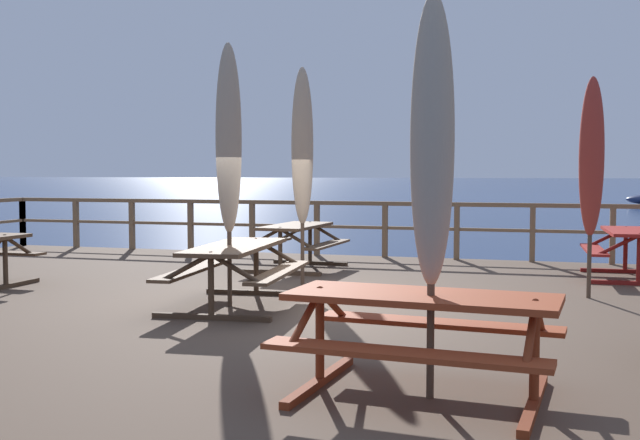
{
  "coord_description": "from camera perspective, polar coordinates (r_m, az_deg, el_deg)",
  "views": [
    {
      "loc": [
        2.98,
        -9.3,
        2.32
      ],
      "look_at": [
        0.0,
        0.82,
        1.66
      ],
      "focal_mm": 42.91,
      "sensor_mm": 36.0,
      "label": 1
    }
  ],
  "objects": [
    {
      "name": "ground_plane",
      "position": [
        10.03,
        -1.34,
        -9.77
      ],
      "size": [
        600.0,
        600.0,
        0.0
      ],
      "primitive_type": "plane",
      "color": "navy"
    },
    {
      "name": "wooden_deck",
      "position": [
        9.96,
        -1.34,
        -7.93
      ],
      "size": [
        16.96,
        10.94,
        0.66
      ],
      "primitive_type": "cube",
      "color": "brown",
      "rests_on": "ground"
    },
    {
      "name": "railing_waterside_far",
      "position": [
        14.95,
        4.87,
        -0.0
      ],
      "size": [
        16.76,
        0.1,
        1.09
      ],
      "color": "brown",
      "rests_on": "wooden_deck"
    },
    {
      "name": "picnic_table_back_left",
      "position": [
        9.52,
        -6.32,
        -3.05
      ],
      "size": [
        1.58,
        2.28,
        0.78
      ],
      "color": "brown",
      "rests_on": "wooden_deck"
    },
    {
      "name": "picnic_table_back_right",
      "position": [
        5.75,
        7.61,
        -7.49
      ],
      "size": [
        2.09,
        1.56,
        0.78
      ],
      "color": "#993819",
      "rests_on": "wooden_deck"
    },
    {
      "name": "picnic_table_mid_left",
      "position": [
        12.84,
        22.25,
        -1.63
      ],
      "size": [
        1.46,
        1.84,
        0.78
      ],
      "color": "maroon",
      "rests_on": "wooden_deck"
    },
    {
      "name": "picnic_table_front_left",
      "position": [
        13.08,
        -1.81,
        -1.27
      ],
      "size": [
        1.48,
        1.86,
        0.78
      ],
      "color": "brown",
      "rests_on": "wooden_deck"
    },
    {
      "name": "patio_umbrella_tall_back_left",
      "position": [
        10.62,
        19.59,
        4.39
      ],
      "size": [
        0.32,
        0.32,
        2.91
      ],
      "color": "#4C3828",
      "rests_on": "wooden_deck"
    },
    {
      "name": "patio_umbrella_tall_mid_right",
      "position": [
        9.46,
        -6.83,
        5.97
      ],
      "size": [
        0.32,
        0.32,
        3.24
      ],
      "color": "#4C3828",
      "rests_on": "wooden_deck"
    },
    {
      "name": "patio_umbrella_tall_mid_left",
      "position": [
        5.59,
        8.37,
        5.73
      ],
      "size": [
        0.32,
        0.32,
        2.95
      ],
      "color": "#4C3828",
      "rests_on": "wooden_deck"
    },
    {
      "name": "patio_umbrella_tall_back_right",
      "position": [
        11.17,
        -1.33,
        5.45
      ],
      "size": [
        0.32,
        0.32,
        3.19
      ],
      "color": "#4C3828",
      "rests_on": "wooden_deck"
    }
  ]
}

